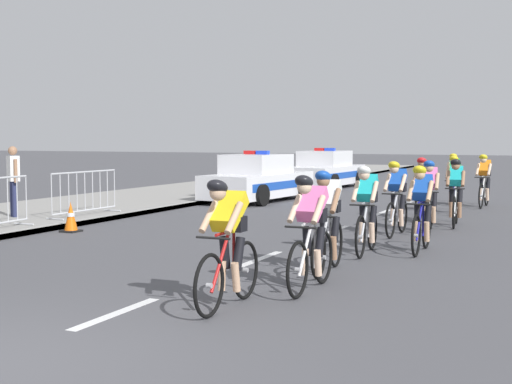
% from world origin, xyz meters
% --- Properties ---
extents(sidewalk_slab, '(4.89, 60.00, 0.12)m').
position_xyz_m(sidewalk_slab, '(-7.91, 14.00, 0.06)').
color(sidewalk_slab, gray).
rests_on(sidewalk_slab, ground).
extents(kerb_edge, '(0.16, 60.00, 0.13)m').
position_xyz_m(kerb_edge, '(-5.55, 14.00, 0.07)').
color(kerb_edge, '#9E9E99').
rests_on(kerb_edge, ground).
extents(lane_markings_centre, '(0.14, 21.60, 0.01)m').
position_xyz_m(lane_markings_centre, '(0.00, 8.14, 0.00)').
color(lane_markings_centre, white).
rests_on(lane_markings_centre, ground).
extents(cyclist_lead, '(0.42, 1.72, 1.56)m').
position_xyz_m(cyclist_lead, '(1.04, 2.89, 0.79)').
color(cyclist_lead, black).
rests_on(cyclist_lead, ground).
extents(cyclist_second, '(0.42, 1.72, 1.56)m').
position_xyz_m(cyclist_second, '(1.60, 4.17, 0.79)').
color(cyclist_second, black).
rests_on(cyclist_second, ground).
extents(cyclist_third, '(0.44, 1.72, 1.56)m').
position_xyz_m(cyclist_third, '(1.40, 5.43, 0.79)').
color(cyclist_third, black).
rests_on(cyclist_third, ground).
extents(cyclist_fourth, '(0.44, 1.72, 1.56)m').
position_xyz_m(cyclist_fourth, '(1.46, 7.31, 0.79)').
color(cyclist_fourth, black).
rests_on(cyclist_fourth, ground).
extents(cyclist_fifth, '(0.42, 1.72, 1.56)m').
position_xyz_m(cyclist_fifth, '(2.29, 7.85, 0.79)').
color(cyclist_fifth, black).
rests_on(cyclist_fifth, ground).
extents(cyclist_sixth, '(0.45, 1.72, 1.56)m').
position_xyz_m(cyclist_sixth, '(1.90, 10.63, 0.79)').
color(cyclist_sixth, black).
rests_on(cyclist_sixth, ground).
extents(cyclist_seventh, '(0.45, 1.72, 1.56)m').
position_xyz_m(cyclist_seventh, '(2.24, 11.85, 0.79)').
color(cyclist_seventh, black).
rests_on(cyclist_seventh, ground).
extents(cyclist_eighth, '(0.42, 1.72, 1.56)m').
position_xyz_m(cyclist_eighth, '(1.39, 9.82, 0.79)').
color(cyclist_eighth, black).
rests_on(cyclist_eighth, ground).
extents(cyclist_ninth, '(0.44, 1.72, 1.56)m').
position_xyz_m(cyclist_ninth, '(1.76, 14.75, 0.79)').
color(cyclist_ninth, black).
rests_on(cyclist_ninth, ground).
extents(cyclist_tenth, '(0.42, 1.72, 1.56)m').
position_xyz_m(cyclist_tenth, '(2.29, 16.71, 0.79)').
color(cyclist_tenth, black).
rests_on(cyclist_tenth, ground).
extents(cyclist_eleventh, '(0.42, 1.72, 1.56)m').
position_xyz_m(cyclist_eleventh, '(1.34, 12.82, 0.79)').
color(cyclist_eleventh, black).
rests_on(cyclist_eleventh, ground).
extents(cyclist_twelfth, '(0.43, 1.72, 1.56)m').
position_xyz_m(cyclist_twelfth, '(1.33, 17.39, 0.79)').
color(cyclist_twelfth, black).
rests_on(cyclist_twelfth, ground).
extents(police_car_nearest, '(2.30, 4.54, 1.59)m').
position_xyz_m(police_car_nearest, '(-4.42, 15.79, 0.68)').
color(police_car_nearest, white).
rests_on(police_car_nearest, ground).
extents(police_car_second, '(2.20, 4.50, 1.59)m').
position_xyz_m(police_car_second, '(-4.42, 22.32, 0.68)').
color(police_car_second, white).
rests_on(police_car_second, ground).
extents(crowd_barrier_rear, '(0.56, 2.32, 1.07)m').
position_xyz_m(crowd_barrier_rear, '(-6.11, 9.38, 0.65)').
color(crowd_barrier_rear, '#B7BABF').
rests_on(crowd_barrier_rear, sidewalk_slab).
extents(traffic_cone_near, '(0.36, 0.36, 0.64)m').
position_xyz_m(traffic_cone_near, '(-5.02, 7.51, 0.31)').
color(traffic_cone_near, black).
rests_on(traffic_cone_near, ground).
extents(spectator_middle, '(0.48, 0.38, 1.68)m').
position_xyz_m(spectator_middle, '(-7.44, 8.42, 1.08)').
color(spectator_middle, '#23284C').
rests_on(spectator_middle, sidewalk_slab).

